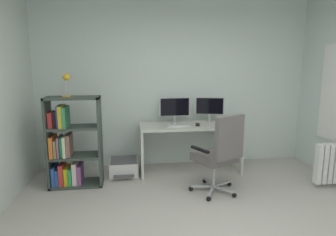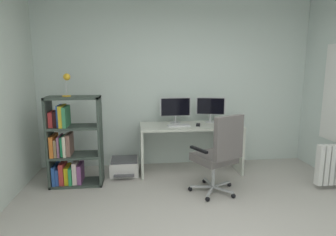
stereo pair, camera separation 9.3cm
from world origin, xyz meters
name	(u,v)px [view 1 (the left image)]	position (x,y,z in m)	size (l,w,h in m)	color
wall_back	(175,83)	(0.00, 2.52, 1.37)	(4.46, 0.10, 2.74)	silver
desk	(190,137)	(0.17, 2.07, 0.56)	(1.55, 0.64, 0.75)	silver
monitor_main	(175,108)	(-0.05, 2.22, 0.99)	(0.49, 0.18, 0.41)	#B2B5B7
monitor_secondary	(210,107)	(0.52, 2.22, 0.99)	(0.45, 0.18, 0.40)	#B2B5B7
keyboard	(178,126)	(-0.04, 1.97, 0.76)	(0.34, 0.13, 0.02)	silver
computer_mouse	(198,125)	(0.26, 1.96, 0.77)	(0.06, 0.10, 0.03)	black
office_chair	(220,152)	(0.37, 1.18, 0.57)	(0.65, 0.68, 1.06)	#B7BABC
bookshelf	(69,147)	(-1.59, 1.74, 0.56)	(0.71, 0.35, 1.25)	#35413A
desk_lamp	(66,81)	(-1.58, 1.74, 1.45)	(0.12, 0.11, 0.31)	gold
printer	(124,167)	(-0.86, 2.05, 0.12)	(0.43, 0.50, 0.24)	silver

